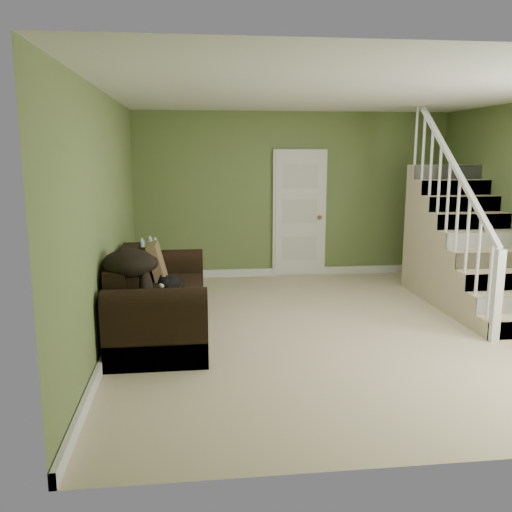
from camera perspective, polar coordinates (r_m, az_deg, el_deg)
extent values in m
cube|color=beige|center=(6.32, 8.41, -7.53)|extent=(5.00, 5.50, 0.01)
cube|color=white|center=(6.03, 9.14, 16.62)|extent=(5.00, 5.50, 0.01)
cube|color=olive|center=(8.70, 3.92, 6.41)|extent=(5.00, 0.04, 2.60)
cube|color=olive|center=(3.50, 20.82, -1.23)|extent=(5.00, 0.04, 2.60)
cube|color=olive|center=(5.88, -15.46, 3.81)|extent=(0.04, 5.50, 2.60)
cube|color=white|center=(8.86, 3.85, -1.63)|extent=(5.00, 0.04, 0.12)
cube|color=white|center=(6.15, -14.59, -7.71)|extent=(0.04, 5.50, 0.12)
cube|color=white|center=(8.72, 4.58, 4.49)|extent=(0.86, 0.05, 2.02)
cube|color=white|center=(8.70, 4.61, 4.41)|extent=(0.78, 0.04, 1.96)
sphere|color=olive|center=(8.73, 6.72, 4.06)|extent=(0.07, 0.07, 0.07)
cylinder|color=white|center=(6.33, 23.41, -2.20)|extent=(0.04, 0.04, 0.90)
cube|color=beige|center=(6.89, 25.25, -5.19)|extent=(1.00, 0.27, 0.40)
cylinder|color=white|center=(6.52, 22.36, 0.04)|extent=(0.04, 0.04, 0.90)
cube|color=beige|center=(7.08, 24.17, -3.84)|extent=(1.00, 0.27, 0.60)
cylinder|color=white|center=(6.72, 21.38, 2.15)|extent=(0.04, 0.04, 0.90)
cube|color=beige|center=(7.28, 23.16, -2.55)|extent=(1.00, 0.27, 0.80)
cylinder|color=white|center=(6.93, 20.45, 4.14)|extent=(0.04, 0.04, 0.90)
cube|color=beige|center=(7.49, 22.20, -1.34)|extent=(1.00, 0.27, 1.00)
cylinder|color=white|center=(7.15, 19.58, 6.00)|extent=(0.04, 0.04, 0.90)
cube|color=beige|center=(7.71, 21.29, -0.19)|extent=(1.00, 0.27, 1.20)
cylinder|color=white|center=(7.38, 18.75, 7.75)|extent=(0.04, 0.04, 0.90)
cube|color=beige|center=(7.92, 20.44, 0.90)|extent=(1.00, 0.27, 1.40)
cylinder|color=white|center=(7.62, 17.97, 9.39)|extent=(0.04, 0.04, 0.90)
cube|color=beige|center=(8.14, 19.62, 1.93)|extent=(1.00, 0.27, 1.60)
cylinder|color=white|center=(7.86, 17.23, 10.92)|extent=(0.04, 0.04, 0.90)
cube|color=beige|center=(8.37, 18.86, 2.90)|extent=(1.00, 0.27, 1.80)
cylinder|color=white|center=(8.12, 16.53, 12.37)|extent=(0.04, 0.04, 0.90)
cube|color=white|center=(6.23, 24.01, -3.86)|extent=(0.09, 0.09, 1.00)
cube|color=white|center=(7.13, 19.81, 9.60)|extent=(0.06, 2.46, 1.84)
cube|color=black|center=(6.17, -9.87, -6.80)|extent=(0.97, 2.24, 0.25)
cube|color=black|center=(6.09, -8.99, -4.65)|extent=(0.73, 1.69, 0.22)
cube|color=black|center=(5.17, -10.50, -8.17)|extent=(0.97, 0.25, 0.63)
cube|color=black|center=(7.07, -9.52, -2.89)|extent=(0.97, 0.25, 0.63)
cylinder|color=black|center=(5.07, -10.62, -4.80)|extent=(0.97, 0.25, 0.25)
cylinder|color=black|center=(7.00, -9.60, -0.39)|extent=(0.97, 0.25, 0.25)
cube|color=black|center=(6.08, -13.60, -2.92)|extent=(0.20, 1.73, 0.64)
cube|color=black|center=(6.05, -12.15, -2.14)|extent=(0.14, 1.67, 0.36)
cube|color=black|center=(7.28, -11.02, -2.42)|extent=(0.58, 0.58, 0.66)
cylinder|color=white|center=(7.14, -11.89, 0.80)|extent=(0.06, 0.06, 0.20)
cylinder|color=#2B63A9|center=(7.14, -11.89, 0.80)|extent=(0.07, 0.07, 0.05)
cylinder|color=white|center=(7.12, -11.93, 1.71)|extent=(0.03, 0.03, 0.03)
cylinder|color=white|center=(7.17, -10.55, 0.90)|extent=(0.06, 0.06, 0.20)
cylinder|color=#2B63A9|center=(7.17, -10.55, 0.90)|extent=(0.07, 0.07, 0.05)
cylinder|color=white|center=(7.15, -10.58, 1.80)|extent=(0.03, 0.03, 0.03)
cylinder|color=white|center=(7.30, -11.09, 1.06)|extent=(0.06, 0.06, 0.20)
cylinder|color=#2B63A9|center=(7.30, -11.09, 1.06)|extent=(0.07, 0.07, 0.05)
cylinder|color=white|center=(7.28, -11.12, 1.95)|extent=(0.03, 0.03, 0.03)
ellipsoid|color=black|center=(5.98, -9.01, -2.96)|extent=(0.30, 0.37, 0.18)
ellipsoid|color=white|center=(5.92, -9.03, -3.43)|extent=(0.15, 0.16, 0.09)
sphere|color=black|center=(5.80, -9.09, -2.78)|extent=(0.16, 0.16, 0.12)
ellipsoid|color=white|center=(5.76, -9.10, -3.09)|extent=(0.08, 0.07, 0.06)
cone|color=black|center=(5.80, -9.43, -2.17)|extent=(0.06, 0.06, 0.05)
cone|color=black|center=(5.80, -8.78, -2.15)|extent=(0.06, 0.06, 0.05)
cylinder|color=black|center=(6.12, -8.13, -3.28)|extent=(0.07, 0.25, 0.03)
ellipsoid|color=yellow|center=(5.59, -9.55, -4.65)|extent=(0.14, 0.17, 0.05)
cube|color=#4E351F|center=(6.64, -10.37, -0.68)|extent=(0.23, 0.47, 0.48)
ellipsoid|color=black|center=(5.44, -13.26, -0.74)|extent=(0.67, 0.78, 0.27)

